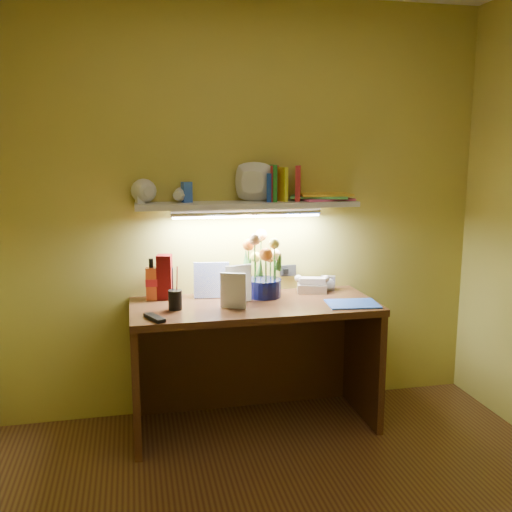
{
  "coord_description": "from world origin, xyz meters",
  "views": [
    {
      "loc": [
        -0.66,
        -1.89,
        1.6
      ],
      "look_at": [
        0.04,
        1.35,
        1.0
      ],
      "focal_mm": 40.0,
      "sensor_mm": 36.0,
      "label": 1
    }
  ],
  "objects": [
    {
      "name": "whisky_box",
      "position": [
        -0.49,
        1.41,
        0.88
      ],
      "size": [
        0.1,
        0.1,
        0.26
      ],
      "primitive_type": "cube",
      "rotation": [
        0.0,
        0.0,
        -0.2
      ],
      "color": "#550809",
      "rests_on": "desk"
    },
    {
      "name": "art_card",
      "position": [
        -0.22,
        1.38,
        0.86
      ],
      "size": [
        0.21,
        0.07,
        0.21
      ],
      "primitive_type": null,
      "rotation": [
        0.0,
        0.0,
        -0.14
      ],
      "color": "white",
      "rests_on": "desk"
    },
    {
      "name": "wall_shelf",
      "position": [
        0.02,
        1.38,
        1.34
      ],
      "size": [
        1.32,
        0.38,
        0.24
      ],
      "color": "silver",
      "rests_on": "ground"
    },
    {
      "name": "desk",
      "position": [
        0.0,
        1.2,
        0.38
      ],
      "size": [
        1.4,
        0.6,
        0.75
      ],
      "primitive_type": "cube",
      "color": "#391C0F",
      "rests_on": "ground"
    },
    {
      "name": "tv_remote",
      "position": [
        -0.57,
        0.99,
        0.76
      ],
      "size": [
        0.11,
        0.17,
        0.02
      ],
      "primitive_type": "cube",
      "rotation": [
        0.0,
        0.0,
        0.42
      ],
      "color": "black",
      "rests_on": "desk"
    },
    {
      "name": "whisky_bottle",
      "position": [
        -0.57,
        1.41,
        0.87
      ],
      "size": [
        0.07,
        0.07,
        0.24
      ],
      "primitive_type": null,
      "rotation": [
        0.0,
        0.0,
        -0.09
      ],
      "color": "#C74B1F",
      "rests_on": "desk"
    },
    {
      "name": "pen_cup",
      "position": [
        -0.45,
        1.16,
        0.84
      ],
      "size": [
        0.1,
        0.1,
        0.18
      ],
      "primitive_type": "cylinder",
      "rotation": [
        0.0,
        0.0,
        0.4
      ],
      "color": "black",
      "rests_on": "desk"
    },
    {
      "name": "telephone",
      "position": [
        0.41,
        1.39,
        0.8
      ],
      "size": [
        0.2,
        0.17,
        0.11
      ],
      "primitive_type": null,
      "rotation": [
        0.0,
        0.0,
        -0.26
      ],
      "color": "beige",
      "rests_on": "desk"
    },
    {
      "name": "desk_book_a",
      "position": [
        -0.16,
        1.21,
        0.86
      ],
      "size": [
        0.16,
        0.06,
        0.22
      ],
      "primitive_type": "imported",
      "rotation": [
        0.0,
        0.0,
        0.25
      ],
      "color": "white",
      "rests_on": "desk"
    },
    {
      "name": "blue_folder",
      "position": [
        0.54,
        1.05,
        0.75
      ],
      "size": [
        0.31,
        0.24,
        0.01
      ],
      "primitive_type": "cube",
      "rotation": [
        0.0,
        0.0,
        -0.11
      ],
      "color": "blue",
      "rests_on": "desk"
    },
    {
      "name": "desk_book_b",
      "position": [
        -0.2,
        1.15,
        0.85
      ],
      "size": [
        0.14,
        0.08,
        0.2
      ],
      "primitive_type": "imported",
      "rotation": [
        0.0,
        0.0,
        -0.44
      ],
      "color": "silver",
      "rests_on": "desk"
    },
    {
      "name": "desk_clock",
      "position": [
        0.52,
        1.41,
        0.79
      ],
      "size": [
        0.1,
        0.08,
        0.09
      ],
      "primitive_type": "cube",
      "rotation": [
        0.0,
        0.0,
        -0.38
      ],
      "color": "#AAA9AE",
      "rests_on": "desk"
    },
    {
      "name": "flower_bouquet",
      "position": [
        0.09,
        1.34,
        0.94
      ],
      "size": [
        0.31,
        0.31,
        0.37
      ],
      "primitive_type": null,
      "rotation": [
        0.0,
        0.0,
        0.43
      ],
      "color": "#080C35",
      "rests_on": "desk"
    }
  ]
}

